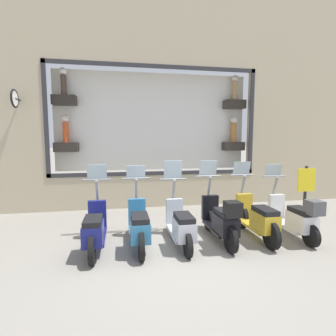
# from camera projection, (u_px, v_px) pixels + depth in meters

# --- Properties ---
(ground_plane) EXTENTS (120.00, 120.00, 0.00)m
(ground_plane) POSITION_uv_depth(u_px,v_px,m) (180.00, 253.00, 4.93)
(ground_plane) COLOR gray
(building_facade) EXTENTS (1.17, 36.00, 7.48)m
(building_facade) POSITION_uv_depth(u_px,v_px,m) (155.00, 84.00, 8.02)
(building_facade) COLOR tan
(building_facade) RESTS_ON ground_plane
(scooter_white_0) EXTENTS (1.79, 0.61, 1.53)m
(scooter_white_0) POSITION_uv_depth(u_px,v_px,m) (295.00, 217.00, 5.66)
(scooter_white_0) COLOR black
(scooter_white_0) RESTS_ON ground_plane
(scooter_yellow_1) EXTENTS (1.81, 0.60, 1.60)m
(scooter_yellow_1) POSITION_uv_depth(u_px,v_px,m) (258.00, 219.00, 5.58)
(scooter_yellow_1) COLOR black
(scooter_yellow_1) RESTS_ON ground_plane
(scooter_black_2) EXTENTS (1.81, 0.60, 1.64)m
(scooter_black_2) POSITION_uv_depth(u_px,v_px,m) (221.00, 220.00, 5.37)
(scooter_black_2) COLOR black
(scooter_black_2) RESTS_ON ground_plane
(scooter_silver_3) EXTENTS (1.79, 0.61, 1.65)m
(scooter_silver_3) POSITION_uv_depth(u_px,v_px,m) (181.00, 225.00, 5.28)
(scooter_silver_3) COLOR black
(scooter_silver_3) RESTS_ON ground_plane
(scooter_teal_4) EXTENTS (1.81, 0.60, 1.56)m
(scooter_teal_4) POSITION_uv_depth(u_px,v_px,m) (139.00, 226.00, 5.13)
(scooter_teal_4) COLOR black
(scooter_teal_4) RESTS_ON ground_plane
(scooter_navy_5) EXTENTS (1.80, 0.60, 1.60)m
(scooter_navy_5) POSITION_uv_depth(u_px,v_px,m) (95.00, 229.00, 4.98)
(scooter_navy_5) COLOR black
(scooter_navy_5) RESTS_ON ground_plane
(shop_sign_post) EXTENTS (0.36, 0.45, 1.51)m
(shop_sign_post) POSITION_uv_depth(u_px,v_px,m) (305.00, 196.00, 6.21)
(shop_sign_post) COLOR #232326
(shop_sign_post) RESTS_ON ground_plane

